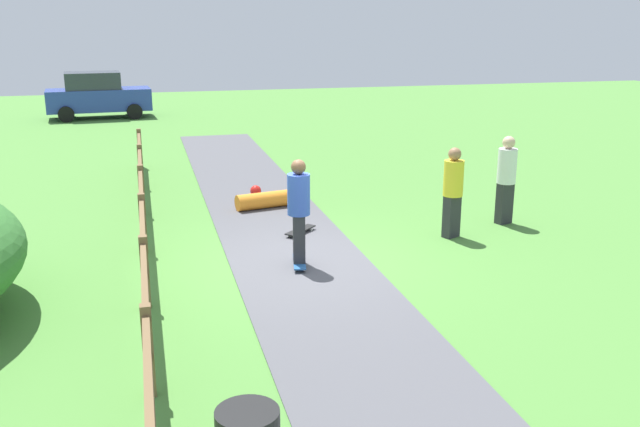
% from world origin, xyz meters
% --- Properties ---
extents(ground_plane, '(60.00, 60.00, 0.00)m').
position_xyz_m(ground_plane, '(0.00, 0.00, 0.00)').
color(ground_plane, '#4C8438').
extents(asphalt_path, '(2.40, 28.00, 0.02)m').
position_xyz_m(asphalt_path, '(0.00, 0.00, 0.01)').
color(asphalt_path, '#515156').
rests_on(asphalt_path, ground_plane).
extents(wooden_fence, '(0.12, 18.12, 1.10)m').
position_xyz_m(wooden_fence, '(-2.60, 0.00, 0.67)').
color(wooden_fence, brown).
rests_on(wooden_fence, ground_plane).
extents(skater_riding, '(0.44, 0.82, 1.85)m').
position_xyz_m(skater_riding, '(-0.05, -0.15, 1.05)').
color(skater_riding, '#265999').
rests_on(skater_riding, asphalt_path).
extents(skater_fallen, '(1.60, 1.35, 0.36)m').
position_xyz_m(skater_fallen, '(0.15, 3.80, 0.20)').
color(skater_fallen, orange).
rests_on(skater_fallen, asphalt_path).
extents(skateboard_loose, '(0.72, 0.69, 0.08)m').
position_xyz_m(skateboard_loose, '(0.38, 1.65, 0.09)').
color(skateboard_loose, black).
rests_on(skateboard_loose, asphalt_path).
extents(bystander_yellow, '(0.51, 0.51, 1.76)m').
position_xyz_m(bystander_yellow, '(3.18, 0.78, 0.97)').
color(bystander_yellow, '#2D2D33').
rests_on(bystander_yellow, ground_plane).
extents(bystander_white, '(0.47, 0.47, 1.82)m').
position_xyz_m(bystander_white, '(4.62, 1.37, 1.01)').
color(bystander_white, '#2D2D33').
rests_on(bystander_white, ground_plane).
extents(parked_car_blue, '(4.32, 2.26, 1.92)m').
position_xyz_m(parked_car_blue, '(-4.22, 19.87, 0.96)').
color(parked_car_blue, '#283D99').
rests_on(parked_car_blue, ground_plane).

